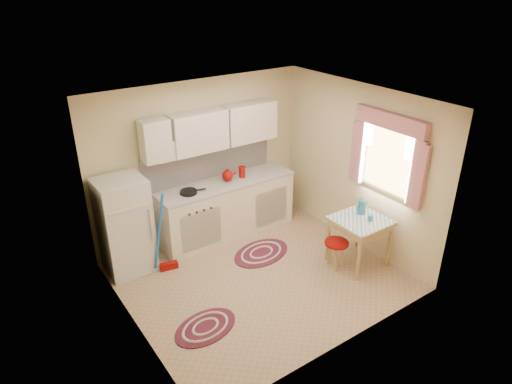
# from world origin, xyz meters

# --- Properties ---
(room_shell) EXTENTS (3.64, 3.60, 2.52)m
(room_shell) POSITION_xyz_m (0.16, 0.24, 1.60)
(room_shell) COLOR tan
(room_shell) RESTS_ON ground
(fridge) EXTENTS (0.65, 0.60, 1.40)m
(fridge) POSITION_xyz_m (-1.42, 1.25, 0.70)
(fridge) COLOR silver
(fridge) RESTS_ON ground
(broom) EXTENTS (0.30, 0.17, 1.20)m
(broom) POSITION_xyz_m (-0.98, 0.90, 0.60)
(broom) COLOR blue
(broom) RESTS_ON ground
(base_cabinets) EXTENTS (2.25, 0.60, 0.88)m
(base_cabinets) POSITION_xyz_m (0.26, 1.30, 0.44)
(base_cabinets) COLOR silver
(base_cabinets) RESTS_ON ground
(countertop) EXTENTS (2.27, 0.62, 0.04)m
(countertop) POSITION_xyz_m (0.26, 1.30, 0.90)
(countertop) COLOR #B3AFA9
(countertop) RESTS_ON base_cabinets
(frying_pan) EXTENTS (0.30, 0.30, 0.05)m
(frying_pan) POSITION_xyz_m (-0.41, 1.25, 0.94)
(frying_pan) COLOR black
(frying_pan) RESTS_ON countertop
(red_kettle) EXTENTS (0.21, 0.19, 0.19)m
(red_kettle) POSITION_xyz_m (0.29, 1.30, 1.02)
(red_kettle) COLOR #890804
(red_kettle) RESTS_ON countertop
(red_canister) EXTENTS (0.12, 0.12, 0.16)m
(red_canister) POSITION_xyz_m (0.57, 1.30, 1.00)
(red_canister) COLOR #890804
(red_canister) RESTS_ON countertop
(table) EXTENTS (0.72, 0.72, 0.72)m
(table) POSITION_xyz_m (1.38, -0.53, 0.36)
(table) COLOR tan
(table) RESTS_ON ground
(stool) EXTENTS (0.41, 0.41, 0.42)m
(stool) POSITION_xyz_m (1.04, -0.43, 0.21)
(stool) COLOR #890804
(stool) RESTS_ON ground
(coffee_pot) EXTENTS (0.16, 0.15, 0.29)m
(coffee_pot) POSITION_xyz_m (1.51, -0.41, 0.87)
(coffee_pot) COLOR teal
(coffee_pot) RESTS_ON table
(mug) EXTENTS (0.09, 0.09, 0.10)m
(mug) POSITION_xyz_m (1.46, -0.63, 0.77)
(mug) COLOR teal
(mug) RESTS_ON table
(rug_center) EXTENTS (1.05, 0.79, 0.02)m
(rug_center) POSITION_xyz_m (0.36, 0.46, 0.01)
(rug_center) COLOR maroon
(rug_center) RESTS_ON ground
(rug_left) EXTENTS (0.91, 0.69, 0.02)m
(rug_left) POSITION_xyz_m (-1.14, -0.47, 0.01)
(rug_left) COLOR maroon
(rug_left) RESTS_ON ground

